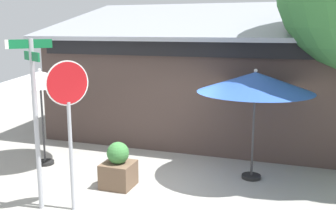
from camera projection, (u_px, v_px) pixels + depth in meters
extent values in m
cube|color=#9E9B93|center=(148.00, 188.00, 8.64)|extent=(28.00, 28.00, 0.10)
cube|color=#473833|center=(208.00, 84.00, 12.68)|extent=(9.22, 4.72, 3.27)
cube|color=#999EA8|center=(208.00, 19.00, 12.13)|extent=(9.72, 5.32, 1.27)
cube|color=black|center=(187.00, 48.00, 10.19)|extent=(8.62, 0.16, 0.44)
cylinder|color=#A8AAB2|center=(36.00, 127.00, 7.24)|extent=(0.09, 0.09, 3.25)
cube|color=#116B38|center=(31.00, 44.00, 6.95)|extent=(0.46, 0.66, 0.16)
cube|color=#116B38|center=(32.00, 56.00, 6.99)|extent=(0.66, 0.46, 0.16)
cube|color=white|center=(6.00, 44.00, 6.70)|extent=(0.06, 0.07, 0.16)
cylinder|color=#A8AAB2|center=(71.00, 157.00, 7.30)|extent=(0.07, 0.07, 2.10)
cylinder|color=white|center=(67.00, 83.00, 7.03)|extent=(0.46, 0.70, 0.82)
cylinder|color=red|center=(67.00, 83.00, 7.03)|extent=(0.44, 0.66, 0.77)
cylinder|color=black|center=(45.00, 163.00, 9.99)|extent=(0.44, 0.44, 0.08)
cylinder|color=#333335|center=(43.00, 124.00, 9.80)|extent=(0.05, 0.05, 2.13)
cone|color=white|center=(40.00, 77.00, 9.57)|extent=(2.13, 2.13, 0.31)
sphere|color=silver|center=(39.00, 70.00, 9.54)|extent=(0.08, 0.08, 0.08)
cylinder|color=black|center=(251.00, 177.00, 9.05)|extent=(0.44, 0.44, 0.08)
cylinder|color=#333335|center=(253.00, 135.00, 8.85)|extent=(0.05, 0.05, 2.08)
cone|color=#2D56B7|center=(255.00, 82.00, 8.62)|extent=(2.59, 2.59, 0.45)
sphere|color=silver|center=(256.00, 71.00, 8.57)|extent=(0.08, 0.08, 0.08)
cube|color=brown|center=(118.00, 175.00, 8.53)|extent=(0.67, 0.67, 0.55)
sphere|color=#387538|center=(118.00, 153.00, 8.44)|extent=(0.48, 0.48, 0.48)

